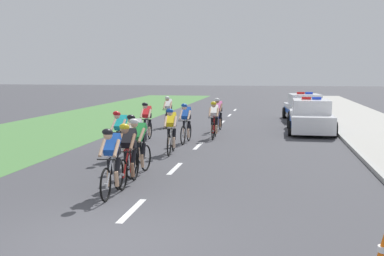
# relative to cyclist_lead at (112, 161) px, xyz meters

# --- Properties ---
(ground_plane) EXTENTS (160.00, 160.00, 0.00)m
(ground_plane) POSITION_rel_cyclist_lead_xyz_m (0.76, -2.89, -0.79)
(ground_plane) COLOR #424247
(kerb_edge) EXTENTS (0.16, 60.00, 0.13)m
(kerb_edge) POSITION_rel_cyclist_lead_xyz_m (6.22, 11.11, -0.72)
(kerb_edge) COLOR #9E9E99
(kerb_edge) RESTS_ON ground
(grass_verge) EXTENTS (7.00, 60.00, 0.01)m
(grass_verge) POSITION_rel_cyclist_lead_xyz_m (-6.94, 11.11, -0.78)
(grass_verge) COLOR #4C7F42
(grass_verge) RESTS_ON ground
(lane_markings_centre) EXTENTS (0.14, 29.60, 0.01)m
(lane_markings_centre) POSITION_rel_cyclist_lead_xyz_m (0.76, 9.02, -0.78)
(lane_markings_centre) COLOR white
(lane_markings_centre) RESTS_ON ground
(cyclist_lead) EXTENTS (0.43, 1.72, 1.56)m
(cyclist_lead) POSITION_rel_cyclist_lead_xyz_m (0.00, 0.00, 0.00)
(cyclist_lead) COLOR black
(cyclist_lead) RESTS_ON ground
(cyclist_second) EXTENTS (0.42, 1.72, 1.56)m
(cyclist_second) POSITION_rel_cyclist_lead_xyz_m (0.07, 0.95, 0.00)
(cyclist_second) COLOR black
(cyclist_second) RESTS_ON ground
(cyclist_third) EXTENTS (0.45, 1.72, 1.56)m
(cyclist_third) POSITION_rel_cyclist_lead_xyz_m (-0.02, 2.08, 0.00)
(cyclist_third) COLOR black
(cyclist_third) RESTS_ON ground
(cyclist_fourth) EXTENTS (0.43, 1.72, 1.56)m
(cyclist_fourth) POSITION_rel_cyclist_lead_xyz_m (-0.44, 3.10, 0.00)
(cyclist_fourth) COLOR black
(cyclist_fourth) RESTS_ON ground
(cyclist_fifth) EXTENTS (0.44, 1.72, 1.56)m
(cyclist_fifth) POSITION_rel_cyclist_lead_xyz_m (-1.21, 4.12, 0.00)
(cyclist_fifth) COLOR black
(cyclist_fifth) RESTS_ON ground
(cyclist_sixth) EXTENTS (0.44, 1.72, 1.56)m
(cyclist_sixth) POSITION_rel_cyclist_lead_xyz_m (0.13, 5.32, 0.00)
(cyclist_sixth) COLOR black
(cyclist_sixth) RESTS_ON ground
(cyclist_seventh) EXTENTS (0.42, 1.72, 1.56)m
(cyclist_seventh) POSITION_rel_cyclist_lead_xyz_m (0.18, 7.68, 0.00)
(cyclist_seventh) COLOR black
(cyclist_seventh) RESTS_ON ground
(cyclist_eighth) EXTENTS (0.43, 1.72, 1.56)m
(cyclist_eighth) POSITION_rel_cyclist_lead_xyz_m (-1.45, 7.96, 0.00)
(cyclist_eighth) COLOR black
(cyclist_eighth) RESTS_ON ground
(cyclist_ninth) EXTENTS (0.42, 1.72, 1.56)m
(cyclist_ninth) POSITION_rel_cyclist_lead_xyz_m (1.09, 9.03, 0.00)
(cyclist_ninth) COLOR black
(cyclist_ninth) RESTS_ON ground
(cyclist_tenth) EXTENTS (0.44, 1.72, 1.56)m
(cyclist_tenth) POSITION_rel_cyclist_lead_xyz_m (0.97, 11.37, 0.00)
(cyclist_tenth) COLOR black
(cyclist_tenth) RESTS_ON ground
(cyclist_eleventh) EXTENTS (0.42, 1.72, 1.56)m
(cyclist_eleventh) POSITION_rel_cyclist_lead_xyz_m (-1.61, 12.42, 0.00)
(cyclist_eleventh) COLOR black
(cyclist_eleventh) RESTS_ON ground
(police_car_nearest) EXTENTS (2.04, 4.42, 1.59)m
(police_car_nearest) POSITION_rel_cyclist_lead_xyz_m (5.09, 11.63, -0.11)
(police_car_nearest) COLOR white
(police_car_nearest) RESTS_ON ground
(police_car_second) EXTENTS (2.29, 4.54, 1.59)m
(police_car_second) POSITION_rel_cyclist_lead_xyz_m (5.09, 16.49, -0.11)
(police_car_second) COLOR silver
(police_car_second) RESTS_ON ground
(traffic_cone_near) EXTENTS (0.36, 0.36, 0.64)m
(traffic_cone_near) POSITION_rel_cyclist_lead_xyz_m (4.97, -3.20, -0.48)
(traffic_cone_near) COLOR black
(traffic_cone_near) RESTS_ON ground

